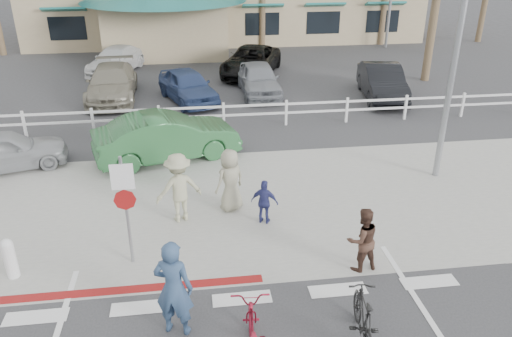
{
  "coord_description": "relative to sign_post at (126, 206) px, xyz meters",
  "views": [
    {
      "loc": [
        -0.8,
        -7.38,
        6.7
      ],
      "look_at": [
        0.69,
        3.57,
        1.5
      ],
      "focal_mm": 35.0,
      "sensor_mm": 36.0,
      "label": 1
    }
  ],
  "objects": [
    {
      "name": "ground",
      "position": [
        2.3,
        -2.2,
        -1.45
      ],
      "size": [
        140.0,
        140.0,
        0.0
      ],
      "primitive_type": "plane",
      "color": "#333335"
    },
    {
      "name": "sidewalk_plaza",
      "position": [
        2.3,
        2.3,
        -1.44
      ],
      "size": [
        22.0,
        7.0,
        0.01
      ],
      "primitive_type": "cube",
      "color": "gray",
      "rests_on": "ground"
    },
    {
      "name": "cross_street",
      "position": [
        2.3,
        6.3,
        -1.45
      ],
      "size": [
        40.0,
        5.0,
        0.01
      ],
      "primitive_type": "cube",
      "color": "#333335",
      "rests_on": "ground"
    },
    {
      "name": "parking_lot",
      "position": [
        2.3,
        15.8,
        -1.45
      ],
      "size": [
        50.0,
        16.0,
        0.01
      ],
      "primitive_type": "cube",
      "color": "#333335",
      "rests_on": "ground"
    },
    {
      "name": "curb_red",
      "position": [
        -0.7,
        -1.0,
        -1.44
      ],
      "size": [
        7.0,
        0.25,
        0.02
      ],
      "primitive_type": "cube",
      "color": "maroon",
      "rests_on": "ground"
    },
    {
      "name": "rail_fence",
      "position": [
        2.8,
        8.3,
        -0.95
      ],
      "size": [
        29.4,
        0.16,
        1.0
      ],
      "primitive_type": null,
      "color": "silver",
      "rests_on": "ground"
    },
    {
      "name": "sign_post",
      "position": [
        0.0,
        0.0,
        0.0
      ],
      "size": [
        0.5,
        0.1,
        2.9
      ],
      "primitive_type": null,
      "color": "gray",
      "rests_on": "ground"
    },
    {
      "name": "bollard_0",
      "position": [
        -2.5,
        -0.2,
        -0.97
      ],
      "size": [
        0.26,
        0.26,
        0.95
      ],
      "primitive_type": null,
      "color": "silver",
      "rests_on": "ground"
    },
    {
      "name": "streetlight_0",
      "position": [
        8.8,
        3.3,
        3.05
      ],
      "size": [
        0.6,
        2.0,
        9.0
      ],
      "primitive_type": null,
      "color": "gray",
      "rests_on": "ground"
    },
    {
      "name": "info_sign",
      "position": [
        16.3,
        19.8,
        1.35
      ],
      "size": [
        1.2,
        0.16,
        5.6
      ],
      "primitive_type": null,
      "color": "navy",
      "rests_on": "ground"
    },
    {
      "name": "rider_red",
      "position": [
        1.01,
        -2.31,
        -0.47
      ],
      "size": [
        0.82,
        0.66,
        1.96
      ],
      "primitive_type": "imported",
      "rotation": [
        0.0,
        0.0,
        2.84
      ],
      "color": "navy",
      "rests_on": "ground"
    },
    {
      "name": "bike_black",
      "position": [
        4.33,
        -3.01,
        -0.94
      ],
      "size": [
        0.7,
        1.73,
        1.01
      ],
      "primitive_type": "imported",
      "rotation": [
        0.0,
        0.0,
        3.01
      ],
      "color": "black",
      "rests_on": "ground"
    },
    {
      "name": "rider_black",
      "position": [
        4.99,
        -0.92,
        -0.7
      ],
      "size": [
        0.82,
        0.69,
        1.5
      ],
      "primitive_type": "imported",
      "rotation": [
        0.0,
        0.0,
        3.33
      ],
      "color": "#432B21",
      "rests_on": "ground"
    },
    {
      "name": "pedestrian_a",
      "position": [
        1.07,
        1.72,
        -0.53
      ],
      "size": [
        1.34,
        1.01,
        1.84
      ],
      "primitive_type": "imported",
      "rotation": [
        0.0,
        0.0,
        3.45
      ],
      "color": "#A4A380",
      "rests_on": "ground"
    },
    {
      "name": "pedestrian_child",
      "position": [
        3.2,
        1.28,
        -0.85
      ],
      "size": [
        0.76,
        0.54,
        1.19
      ],
      "primitive_type": "imported",
      "rotation": [
        0.0,
        0.0,
        2.74
      ],
      "color": "navy",
      "rests_on": "ground"
    },
    {
      "name": "pedestrian_b",
      "position": [
        2.41,
        2.11,
        -0.59
      ],
      "size": [
        1.0,
        0.9,
        1.71
      ],
      "primitive_type": "imported",
      "rotation": [
        0.0,
        0.0,
        3.68
      ],
      "color": "gray",
      "rests_on": "ground"
    },
    {
      "name": "car_white_sedan",
      "position": [
        0.67,
        5.69,
        -0.69
      ],
      "size": [
        4.9,
        2.82,
        1.53
      ],
      "primitive_type": "imported",
      "rotation": [
        0.0,
        0.0,
        1.85
      ],
      "color": "#275E32",
      "rests_on": "ground"
    },
    {
      "name": "car_red_compact",
      "position": [
        -4.32,
        5.55,
        -0.82
      ],
      "size": [
        3.97,
        2.45,
        1.26
      ],
      "primitive_type": "imported",
      "rotation": [
        0.0,
        0.0,
        1.85
      ],
      "color": "#999C9F",
      "rests_on": "ground"
    },
    {
      "name": "lot_car_1",
      "position": [
        -1.93,
        12.69,
        -0.72
      ],
      "size": [
        2.2,
        5.07,
        1.45
      ],
      "primitive_type": "imported",
      "rotation": [
        0.0,
        0.0,
        0.03
      ],
      "color": "gray",
      "rests_on": "ground"
    },
    {
      "name": "lot_car_2",
      "position": [
        4.64,
        12.53,
        -0.73
      ],
      "size": [
        1.75,
        4.23,
        1.43
      ],
      "primitive_type": "imported",
      "rotation": [
        0.0,
        0.0,
        0.01
      ],
      "color": "gray",
      "rests_on": "ground"
    },
    {
      "name": "lot_car_3",
      "position": [
        9.98,
        11.15,
        -0.7
      ],
      "size": [
        2.31,
        4.74,
        1.5
      ],
      "primitive_type": "imported",
      "rotation": [
        0.0,
        0.0,
        -0.17
      ],
      "color": "black",
      "rests_on": "ground"
    },
    {
      "name": "lot_car_4",
      "position": [
        -2.34,
        17.6,
        -0.8
      ],
      "size": [
        3.18,
        4.8,
        1.29
      ],
      "primitive_type": "imported",
      "rotation": [
        0.0,
        0.0,
        -0.34
      ],
      "color": "white",
      "rests_on": "ground"
    },
    {
      "name": "lot_car_5",
      "position": [
        4.73,
        16.02,
        -0.73
      ],
      "size": [
        4.02,
        5.7,
        1.44
      ],
      "primitive_type": "imported",
      "rotation": [
        0.0,
        0.0,
        -0.35
      ],
      "color": "black",
      "rests_on": "ground"
    },
    {
      "name": "lot_car_6",
      "position": [
        1.4,
        11.87,
        -0.74
      ],
      "size": [
        2.98,
        4.48,
        1.42
      ],
      "primitive_type": "imported",
      "rotation": [
        0.0,
        0.0,
        0.35
      ],
      "color": "navy",
      "rests_on": "ground"
    }
  ]
}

